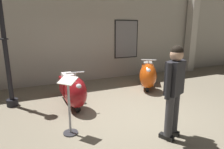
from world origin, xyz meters
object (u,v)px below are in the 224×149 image
at_px(lamppost, 4,36).
at_px(info_stanchion, 69,111).
at_px(visitor_0, 174,87).
at_px(scooter_0, 73,90).
at_px(scooter_1, 148,75).

distance_m(lamppost, info_stanchion, 2.60).
height_order(lamppost, visitor_0, lamppost).
height_order(scooter_0, info_stanchion, info_stanchion).
bearing_deg(visitor_0, scooter_1, -49.93).
bearing_deg(info_stanchion, lamppost, 118.79).
distance_m(lamppost, visitor_0, 4.03).
relative_size(scooter_0, scooter_1, 0.96).
relative_size(scooter_0, visitor_0, 0.95).
bearing_deg(scooter_1, scooter_0, -45.16).
bearing_deg(lamppost, scooter_0, -26.83).
bearing_deg(scooter_1, visitor_0, 7.28).
height_order(visitor_0, info_stanchion, visitor_0).
bearing_deg(scooter_1, info_stanchion, -25.75).
distance_m(scooter_0, info_stanchion, 1.29).
xyz_separation_m(scooter_0, info_stanchion, (-0.36, -1.24, 0.02)).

